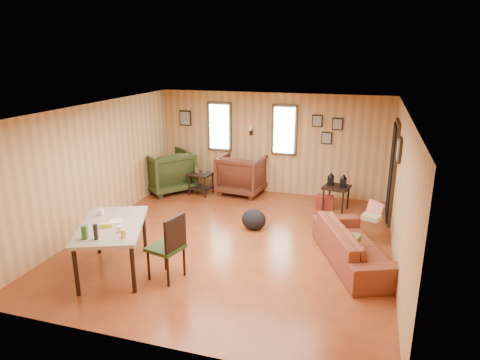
# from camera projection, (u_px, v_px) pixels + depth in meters

# --- Properties ---
(room) EXTENTS (5.54, 6.04, 2.44)m
(room) POSITION_uv_depth(u_px,v_px,m) (247.00, 174.00, 7.63)
(room) COLOR brown
(room) RESTS_ON ground
(sofa) EXTENTS (1.39, 2.18, 0.82)m
(sofa) POSITION_uv_depth(u_px,v_px,m) (355.00, 239.00, 6.89)
(sofa) COLOR brown
(sofa) RESTS_ON ground
(recliner_brown) EXTENTS (1.12, 1.07, 1.05)m
(recliner_brown) POSITION_uv_depth(u_px,v_px,m) (243.00, 172.00, 10.27)
(recliner_brown) COLOR #4B2316
(recliner_brown) RESTS_ON ground
(recliner_green) EXTENTS (1.45, 1.46, 1.10)m
(recliner_green) POSITION_uv_depth(u_px,v_px,m) (167.00, 169.00, 10.41)
(recliner_green) COLOR #283618
(recliner_green) RESTS_ON ground
(end_table) EXTENTS (0.58, 0.54, 0.65)m
(end_table) POSITION_uv_depth(u_px,v_px,m) (201.00, 180.00, 10.21)
(end_table) COLOR black
(end_table) RESTS_ON ground
(side_table) EXTENTS (0.62, 0.62, 0.84)m
(side_table) POSITION_uv_depth(u_px,v_px,m) (337.00, 185.00, 9.13)
(side_table) COLOR black
(side_table) RESTS_ON ground
(cooler) EXTENTS (0.39, 0.29, 0.27)m
(cooler) POSITION_uv_depth(u_px,v_px,m) (325.00, 202.00, 9.40)
(cooler) COLOR maroon
(cooler) RESTS_ON ground
(backpack) EXTENTS (0.51, 0.40, 0.41)m
(backpack) POSITION_uv_depth(u_px,v_px,m) (254.00, 220.00, 8.23)
(backpack) COLOR black
(backpack) RESTS_ON ground
(sofa_pillows) EXTENTS (0.79, 1.56, 0.32)m
(sofa_pillows) POSITION_uv_depth(u_px,v_px,m) (361.00, 225.00, 7.25)
(sofa_pillows) COLOR brown
(sofa_pillows) RESTS_ON sofa
(dining_table) EXTENTS (1.44, 1.78, 1.01)m
(dining_table) POSITION_uv_depth(u_px,v_px,m) (111.00, 229.00, 6.52)
(dining_table) COLOR gray
(dining_table) RESTS_ON ground
(dining_chair) EXTENTS (0.57, 0.57, 1.03)m
(dining_chair) POSITION_uv_depth(u_px,v_px,m) (170.00, 244.00, 6.33)
(dining_chair) COLOR #283618
(dining_chair) RESTS_ON ground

